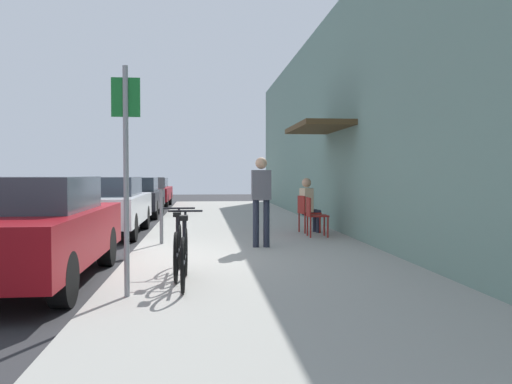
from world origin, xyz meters
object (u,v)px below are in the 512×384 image
Objects in this scene: parked_car_2 at (135,196)px; bicycle_1 at (184,256)px; parking_meter at (161,205)px; cafe_chair_1 at (306,211)px; cafe_chair_0 at (314,214)px; parked_car_1 at (106,205)px; parked_car_3 at (150,192)px; parked_car_0 at (30,229)px; street_sign at (126,162)px; bicycle_0 at (178,249)px; seated_patron_1 at (309,203)px; pedestrian_standing at (261,194)px.

parked_car_2 is 2.57× the size of bicycle_1.
cafe_chair_1 is (3.26, 1.69, -0.26)m from parking_meter.
cafe_chair_0 is at bearing 14.33° from parking_meter.
parking_meter reaches higher than cafe_chair_0.
parked_car_1 is 5.06× the size of cafe_chair_1.
parked_car_0 is at bearing -90.00° from parked_car_3.
street_sign is 7.09m from cafe_chair_1.
parked_car_2 is 11.89m from bicycle_0.
parked_car_1 is 7.44m from street_sign.
parking_meter reaches higher than parked_car_3.
parked_car_2 reaches higher than bicycle_0.
parked_car_0 reaches higher than seated_patron_1.
cafe_chair_1 is 0.67× the size of seated_patron_1.
cafe_chair_0 is at bearing -57.52° from parked_car_2.
parked_car_1 reaches higher than bicycle_0.
bicycle_0 is at bearing 100.54° from bicycle_1.
parked_car_0 is 4.24m from pedestrian_standing.
parked_car_0 reaches higher than parked_car_2.
street_sign reaches higher than bicycle_1.
parked_car_0 is 5.06× the size of cafe_chair_0.
parked_car_3 is (0.00, 11.16, -0.05)m from parked_car_1.
parking_meter is (1.55, 3.09, 0.13)m from parked_car_0.
bicycle_1 is 1.33× the size of seated_patron_1.
bicycle_0 is (0.52, 1.18, -1.16)m from street_sign.
parked_car_1 is at bearing 107.79° from bicycle_1.
parked_car_0 is 6.83m from seated_patron_1.
street_sign reaches higher than pedestrian_standing.
bicycle_0 is (2.02, -0.24, -0.28)m from parked_car_0.
cafe_chair_0 is 0.67× the size of seated_patron_1.
cafe_chair_1 is 2.77m from pedestrian_standing.
parked_car_0 is 11.48m from parked_car_2.
cafe_chair_0 is 0.85m from cafe_chair_1.
bicycle_1 is (2.13, -17.79, -0.22)m from parked_car_3.
street_sign is 7.11m from seated_patron_1.
parking_meter is 3.68m from cafe_chair_1.
parked_car_1 is at bearing -90.00° from parked_car_2.
cafe_chair_1 is 0.20m from seated_patron_1.
bicycle_0 is at bearing -119.11° from cafe_chair_1.
street_sign is 1.45m from bicycle_1.
parked_car_2 is (0.00, 5.66, -0.03)m from parked_car_1.
seated_patron_1 is (2.85, 5.02, 0.34)m from bicycle_0.
parked_car_1 is 5.66m from parked_car_2.
cafe_chair_0 is at bearing 58.21° from street_sign.
parked_car_1 is 2.57× the size of bicycle_1.
bicycle_1 is 1.97× the size of cafe_chair_0.
parked_car_2 reaches higher than cafe_chair_1.
street_sign is 2.99× the size of cafe_chair_0.
pedestrian_standing reaches higher than bicycle_0.
pedestrian_standing is at bearing -69.09° from parked_car_2.
bicycle_0 is at bearing -83.31° from parked_car_3.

